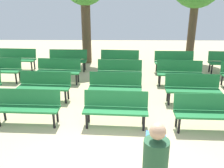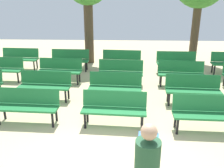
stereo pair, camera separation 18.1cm
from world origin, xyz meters
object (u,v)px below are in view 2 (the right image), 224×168
object	(u,v)px
bench_r2_c0	(2,67)
bench_r2_c3	(181,72)
bench_r3_c0	(20,57)
bench_r0_c1	(28,104)
bench_r2_c1	(60,69)
bench_r1_c1	(45,84)
bench_r1_c2	(115,85)
bench_r3_c2	(122,59)
bench_r3_c1	(70,58)
bench_r1_c3	(193,88)
bench_r2_c2	(121,71)
bench_r0_c3	(207,111)
bench_r0_c2	(114,107)
bench_r3_c3	(176,61)

from	to	relation	value
bench_r2_c0	bench_r2_c3	distance (m)	6.61
bench_r3_c0	bench_r0_c1	bearing A→B (deg)	-63.31
bench_r2_c0	bench_r2_c1	distance (m)	2.23
bench_r1_c1	bench_r2_c1	world-z (taller)	same
bench_r1_c2	bench_r3_c2	distance (m)	3.05
bench_r3_c0	bench_r3_c2	world-z (taller)	same
bench_r2_c1	bench_r3_c1	world-z (taller)	same
bench_r1_c3	bench_r2_c2	bearing A→B (deg)	146.37
bench_r1_c1	bench_r3_c1	distance (m)	3.07
bench_r1_c1	bench_r2_c2	bearing A→B (deg)	35.45
bench_r0_c3	bench_r1_c1	size ratio (longest dim) A/B	0.99
bench_r2_c3	bench_r2_c2	bearing A→B (deg)	-177.58
bench_r1_c1	bench_r2_c1	xyz separation A→B (m)	(0.10, 1.55, 0.00)
bench_r2_c2	bench_r3_c0	size ratio (longest dim) A/B	1.00
bench_r0_c2	bench_r2_c3	xyz separation A→B (m)	(2.28, 2.93, 0.00)
bench_r1_c1	bench_r2_c2	world-z (taller)	same
bench_r0_c1	bench_r1_c2	bearing A→B (deg)	35.51
bench_r0_c1	bench_r2_c3	size ratio (longest dim) A/B	0.99
bench_r3_c0	bench_r1_c3	bearing A→B (deg)	-24.13
bench_r2_c2	bench_r3_c3	distance (m)	2.67
bench_r2_c2	bench_r3_c3	size ratio (longest dim) A/B	1.01
bench_r3_c1	bench_r2_c1	bearing A→B (deg)	-91.25
bench_r0_c1	bench_r3_c1	xyz separation A→B (m)	(0.19, 4.55, 0.00)
bench_r3_c3	bench_r1_c1	bearing A→B (deg)	-147.20
bench_r1_c1	bench_r3_c3	size ratio (longest dim) A/B	1.01
bench_r2_c0	bench_r1_c3	bearing A→B (deg)	-12.77
bench_r2_c3	bench_r3_c3	xyz separation A→B (m)	(0.13, 1.47, 0.00)
bench_r1_c2	bench_r0_c3	bearing A→B (deg)	-33.51
bench_r0_c1	bench_r3_c2	xyz separation A→B (m)	(2.38, 4.48, 0.00)
bench_r0_c2	bench_r2_c2	xyz separation A→B (m)	(0.14, 2.99, 0.00)
bench_r0_c1	bench_r1_c1	xyz separation A→B (m)	(0.02, 1.48, 0.00)
bench_r0_c2	bench_r1_c2	size ratio (longest dim) A/B	1.00
bench_r0_c2	bench_r1_c1	world-z (taller)	same
bench_r1_c1	bench_r1_c3	bearing A→B (deg)	1.52
bench_r2_c1	bench_r1_c1	bearing A→B (deg)	-89.58
bench_r0_c2	bench_r3_c3	size ratio (longest dim) A/B	1.01
bench_r0_c1	bench_r3_c3	xyz separation A→B (m)	(4.63, 4.32, 0.00)
bench_r0_c3	bench_r2_c3	size ratio (longest dim) A/B	0.99
bench_r1_c3	bench_r3_c1	xyz separation A→B (m)	(-4.31, 3.25, 0.00)
bench_r1_c2	bench_r0_c2	bearing A→B (deg)	-85.94
bench_r2_c2	bench_r2_c1	bearing A→B (deg)	-179.23
bench_r1_c1	bench_r1_c2	size ratio (longest dim) A/B	1.00
bench_r0_c1	bench_r2_c1	size ratio (longest dim) A/B	0.99
bench_r2_c2	bench_r3_c2	bearing A→B (deg)	92.89
bench_r1_c2	bench_r2_c1	xyz separation A→B (m)	(-2.08, 1.61, 0.00)
bench_r0_c3	bench_r3_c1	size ratio (longest dim) A/B	1.00
bench_r2_c2	bench_r3_c2	xyz separation A→B (m)	(0.03, 1.57, 0.00)
bench_r1_c3	bench_r2_c2	xyz separation A→B (m)	(-2.15, 1.62, 0.00)
bench_r1_c3	bench_r2_c1	bearing A→B (deg)	161.61
bench_r0_c3	bench_r3_c1	xyz separation A→B (m)	(-4.24, 4.80, 0.00)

